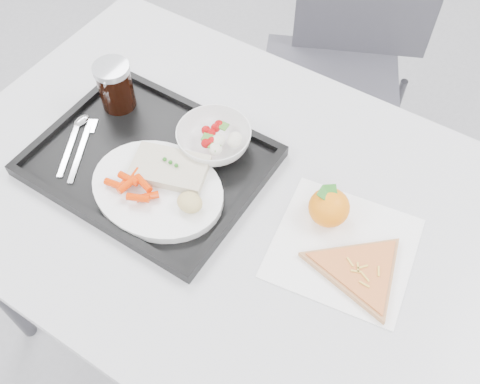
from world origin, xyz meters
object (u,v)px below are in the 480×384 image
chair (345,52)px  dinner_plate (158,189)px  salad_bowl (214,139)px  cola_glass (115,85)px  pizza_slice (360,271)px  tray (150,162)px  tangerine (329,207)px  table (232,213)px

chair → dinner_plate: size_ratio=3.44×
dinner_plate → salad_bowl: size_ratio=1.78×
salad_bowl → cola_glass: cola_glass is taller
cola_glass → pizza_slice: cola_glass is taller
chair → dinner_plate: (-0.03, -0.83, 0.24)m
dinner_plate → salad_bowl: salad_bowl is taller
salad_bowl → tray: bearing=-132.1°
chair → cola_glass: size_ratio=8.61×
tangerine → pizza_slice: size_ratio=0.33×
pizza_slice → cola_glass: bearing=172.4°
table → tray: 0.20m
table → cola_glass: cola_glass is taller
chair → tray: chair is taller
salad_bowl → tangerine: size_ratio=1.66×
tangerine → dinner_plate: bearing=-155.9°
table → salad_bowl: salad_bowl is taller
table → tangerine: size_ratio=13.09×
tangerine → tray: bearing=-167.4°
tangerine → salad_bowl: bearing=175.7°
chair → tray: size_ratio=2.07×
table → pizza_slice: size_ratio=4.35×
dinner_plate → tangerine: tangerine is taller
salad_bowl → tangerine: tangerine is taller
tray → salad_bowl: (0.09, 0.10, 0.03)m
table → pizza_slice: pizza_slice is taller
chair → pizza_slice: (0.37, -0.77, 0.22)m
table → cola_glass: size_ratio=11.11×
table → pizza_slice: bearing=-4.1°
pizza_slice → chair: bearing=115.6°
table → salad_bowl: size_ratio=7.89×
chair → table: bearing=-83.6°
salad_bowl → pizza_slice: 0.39m
table → dinner_plate: 0.17m
table → cola_glass: (-0.33, 0.06, 0.14)m
tangerine → chair: bearing=110.9°
dinner_plate → tray: bearing=140.5°
chair → salad_bowl: 0.72m
chair → tangerine: chair is taller
dinner_plate → salad_bowl: (0.03, 0.15, 0.01)m
tray → salad_bowl: 0.14m
dinner_plate → cola_glass: 0.26m
tray → table: bearing=8.7°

